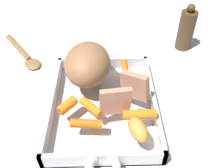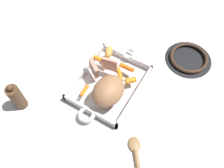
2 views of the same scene
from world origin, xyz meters
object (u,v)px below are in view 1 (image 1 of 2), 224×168
Objects in this scene: roast_slice_thick at (115,102)px; serving_spoon at (24,54)px; baby_carrot_long at (91,107)px; potato_golden_small at (138,130)px; baby_carrot_northeast at (86,124)px; baby_carrot_short at (125,67)px; pork_roast at (88,64)px; baby_carrot_southeast at (140,115)px; roast_slice_thin at (135,85)px; baby_carrot_northwest at (67,105)px; roasting_dish at (103,105)px; pepper_mill at (186,30)px.

roast_slice_thick reaches higher than serving_spoon.
potato_golden_small is (0.07, 0.09, 0.01)m from baby_carrot_long.
baby_carrot_northeast is at bearing -103.83° from potato_golden_small.
baby_carrot_short is (-0.14, 0.08, -0.00)m from baby_carrot_long.
pork_roast is 0.27m from serving_spoon.
serving_spoon is at bearing -131.77° from baby_carrot_southeast.
roast_slice_thin is 0.14m from baby_carrot_northeast.
potato_golden_small is (0.03, 0.10, 0.01)m from baby_carrot_northeast.
pork_roast is 0.13m from roast_slice_thick.
baby_carrot_short is 0.73× the size of baby_carrot_southeast.
baby_carrot_northwest is at bearing -94.64° from baby_carrot_long.
roast_slice_thick is 1.09× the size of baby_carrot_long.
baby_carrot_short reaches higher than roasting_dish.
pork_roast is at bearing -120.32° from roast_slice_thin.
roast_slice_thin reaches higher than potato_golden_small.
potato_golden_small is at bearing -27.05° from pepper_mill.
baby_carrot_southeast is at bearing 50.37° from roasting_dish.
baby_carrot_long is 0.12m from potato_golden_small.
baby_carrot_northeast reaches higher than baby_carrot_short.
baby_carrot_long is (-0.05, 0.01, -0.00)m from baby_carrot_northeast.
pork_roast is 2.11× the size of roast_slice_thick.
pepper_mill is at bearing 56.79° from serving_spoon.
roasting_dish is 0.14m from potato_golden_small.
pepper_mill is at bearing 131.09° from baby_carrot_northwest.
baby_carrot_long is 0.16m from baby_carrot_short.
pepper_mill is (-0.16, 0.20, 0.02)m from baby_carrot_short.
potato_golden_small is 0.31× the size of serving_spoon.
roast_slice_thin is 0.16m from baby_carrot_northwest.
baby_carrot_long is 0.32× the size of serving_spoon.
baby_carrot_northeast is at bearing -21.50° from roasting_dish.
potato_golden_small is at bearing 3.05° from baby_carrot_short.
roast_slice_thick is 0.06m from baby_carrot_southeast.
pork_roast reaches higher than baby_carrot_northeast.
baby_carrot_short is at bearing 153.20° from baby_carrot_northeast.
potato_golden_small is at bearing 62.91° from baby_carrot_northwest.
potato_golden_small is at bearing -1.78° from roast_slice_thin.
baby_carrot_long is 0.41m from pepper_mill.
pork_roast is at bearing -57.15° from pepper_mill.
baby_carrot_northwest is (0.04, -0.15, -0.02)m from roast_slice_thin.
baby_carrot_northeast is at bearing -50.12° from roast_slice_thin.
roast_slice_thin is at bearing 18.41° from serving_spoon.
serving_spoon is (-0.29, -0.32, -0.04)m from baby_carrot_southeast.
baby_carrot_long is 0.86× the size of baby_carrot_southeast.
baby_carrot_southeast is 0.37m from pepper_mill.
roasting_dish is 0.12m from baby_carrot_short.
baby_carrot_short is 0.25m from pepper_mill.
pork_roast reaches higher than roasting_dish.
roasting_dish is 0.08m from roast_slice_thick.
baby_carrot_southeast is (0.07, 0.01, -0.02)m from roast_slice_thin.
roast_slice_thick is at bearing 8.18° from serving_spoon.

